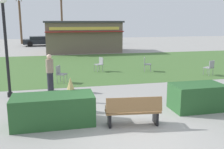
# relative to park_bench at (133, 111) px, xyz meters

# --- Properties ---
(ground_plane) EXTENTS (80.00, 80.00, 0.00)m
(ground_plane) POSITION_rel_park_bench_xyz_m (-0.06, -0.31, -0.48)
(ground_plane) COLOR #999691
(lawn_patch) EXTENTS (36.00, 12.00, 0.01)m
(lawn_patch) POSITION_rel_park_bench_xyz_m (-0.06, 11.07, -0.48)
(lawn_patch) COLOR #446B33
(lawn_patch) RESTS_ON ground_plane
(park_bench) EXTENTS (1.75, 0.70, 0.95)m
(park_bench) POSITION_rel_park_bench_xyz_m (0.00, 0.00, 0.00)
(park_bench) COLOR olive
(park_bench) RESTS_ON ground_plane
(hedge_left) EXTENTS (2.51, 1.10, 0.94)m
(hedge_left) POSITION_rel_park_bench_xyz_m (-2.38, 0.67, -0.01)
(hedge_left) COLOR #28562B
(hedge_left) RESTS_ON ground_plane
(hedge_right) EXTENTS (1.86, 1.10, 0.94)m
(hedge_right) POSITION_rel_park_bench_xyz_m (2.71, 0.92, -0.01)
(hedge_right) COLOR #28562B
(hedge_right) RESTS_ON ground_plane
(ornamental_grass_behind_left) EXTENTS (0.73, 0.73, 1.23)m
(ornamental_grass_behind_left) POSITION_rel_park_bench_xyz_m (-1.76, 1.78, 0.13)
(ornamental_grass_behind_left) COLOR tan
(ornamental_grass_behind_left) RESTS_ON ground_plane
(ornamental_grass_behind_right) EXTENTS (0.67, 0.67, 1.20)m
(ornamental_grass_behind_right) POSITION_rel_park_bench_xyz_m (-1.79, 1.23, 0.12)
(ornamental_grass_behind_right) COLOR tan
(ornamental_grass_behind_right) RESTS_ON ground_plane
(lamppost_mid) EXTENTS (0.36, 0.36, 4.20)m
(lamppost_mid) POSITION_rel_park_bench_xyz_m (-4.17, 4.11, 2.16)
(lamppost_mid) COLOR black
(lamppost_mid) RESTS_ON ground_plane
(food_kiosk) EXTENTS (7.60, 4.37, 3.10)m
(food_kiosk) POSITION_rel_park_bench_xyz_m (0.73, 19.38, 1.08)
(food_kiosk) COLOR #6B5B4C
(food_kiosk) RESTS_ON ground_plane
(cafe_chair_west) EXTENTS (0.59, 0.59, 0.89)m
(cafe_chair_west) POSITION_rel_park_bench_xyz_m (-2.00, 6.23, 0.05)
(cafe_chair_west) COLOR gray
(cafe_chair_west) RESTS_ON ground_plane
(cafe_chair_east) EXTENTS (0.57, 0.57, 0.89)m
(cafe_chair_east) POSITION_rel_park_bench_xyz_m (0.54, 8.77, 0.05)
(cafe_chair_east) COLOR gray
(cafe_chair_east) RESTS_ON ground_plane
(cafe_chair_center) EXTENTS (0.57, 0.57, 0.89)m
(cafe_chair_center) POSITION_rel_park_bench_xyz_m (6.62, 6.12, 0.05)
(cafe_chair_center) COLOR gray
(cafe_chair_center) RESTS_ON ground_plane
(cafe_chair_north) EXTENTS (0.56, 0.56, 0.89)m
(cafe_chair_north) POSITION_rel_park_bench_xyz_m (3.41, 8.12, 0.05)
(cafe_chair_north) COLOR gray
(cafe_chair_north) RESTS_ON ground_plane
(person_strolling) EXTENTS (0.34, 0.34, 1.69)m
(person_strolling) POSITION_rel_park_bench_xyz_m (-2.49, 4.76, 0.38)
(person_strolling) COLOR #23232D
(person_strolling) RESTS_ON ground_plane
(parked_car_west_slot) EXTENTS (4.36, 2.37, 1.20)m
(parked_car_west_slot) POSITION_rel_park_bench_xyz_m (-3.81, 26.80, 0.16)
(parked_car_west_slot) COLOR black
(parked_car_west_slot) RESTS_ON ground_plane
(parked_car_center_slot) EXTENTS (4.33, 2.32, 1.20)m
(parked_car_center_slot) POSITION_rel_park_bench_xyz_m (1.76, 26.80, 0.16)
(parked_car_center_slot) COLOR #B7BABF
(parked_car_center_slot) RESTS_ON ground_plane
(tree_left_bg) EXTENTS (0.91, 0.96, 7.08)m
(tree_left_bg) POSITION_rel_park_bench_xyz_m (-0.87, 31.08, 2.69)
(tree_left_bg) COLOR brown
(tree_left_bg) RESTS_ON ground_plane
(tree_right_bg) EXTENTS (0.91, 0.96, 6.71)m
(tree_right_bg) POSITION_rel_park_bench_xyz_m (-6.36, 29.99, 2.51)
(tree_right_bg) COLOR brown
(tree_right_bg) RESTS_ON ground_plane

